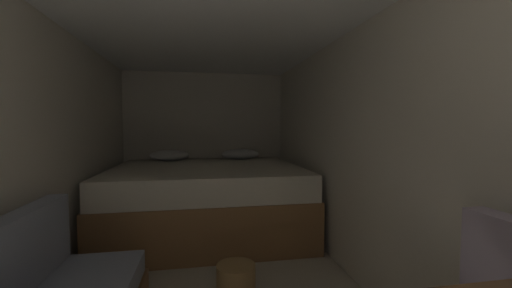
{
  "coord_description": "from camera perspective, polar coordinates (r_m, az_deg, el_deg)",
  "views": [
    {
      "loc": [
        -0.08,
        -0.33,
        1.2
      ],
      "look_at": [
        0.47,
        2.62,
        1.03
      ],
      "focal_mm": 21.51,
      "sensor_mm": 36.0,
      "label": 1
    }
  ],
  "objects": [
    {
      "name": "ceiling_slab",
      "position": [
        2.24,
        -8.51,
        23.65
      ],
      "size": [
        2.3,
        4.64,
        0.05
      ],
      "primitive_type": "cube",
      "color": "white",
      "rests_on": "wall_left"
    },
    {
      "name": "bed",
      "position": [
        3.59,
        -9.07,
        -9.99
      ],
      "size": [
        2.08,
        1.76,
        0.9
      ],
      "color": "olive",
      "rests_on": "ground"
    },
    {
      "name": "wicker_basket",
      "position": [
        2.35,
        -3.74,
        -24.14
      ],
      "size": [
        0.27,
        0.27,
        0.24
      ],
      "color": "olive",
      "rests_on": "ground"
    },
    {
      "name": "wall_right",
      "position": [
        2.43,
        19.37,
        -2.2
      ],
      "size": [
        0.05,
        4.64,
        1.96
      ],
      "primitive_type": "cube",
      "color": "beige",
      "rests_on": "ground"
    },
    {
      "name": "wall_left",
      "position": [
        2.35,
        -36.89,
        -2.84
      ],
      "size": [
        0.05,
        4.64,
        1.96
      ],
      "primitive_type": "cube",
      "color": "beige",
      "rests_on": "ground"
    },
    {
      "name": "wall_back",
      "position": [
        4.45,
        -9.43,
        0.34
      ],
      "size": [
        2.3,
        0.05,
        1.96
      ],
      "primitive_type": "cube",
      "color": "beige",
      "rests_on": "ground"
    }
  ]
}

